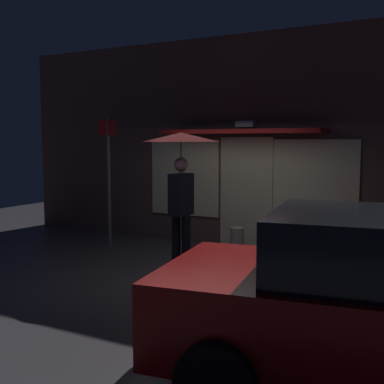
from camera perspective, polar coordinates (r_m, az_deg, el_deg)
The scene contains 5 objects.
ground_plane at distance 7.98m, azimuth 0.37°, elevation -9.37°, with size 18.00×18.00×0.00m, color #423F44.
building_facade at distance 9.83m, azimuth 6.77°, elevation 5.77°, with size 10.99×1.00×4.21m.
person_with_umbrella at distance 8.16m, azimuth -1.30°, elevation 3.72°, with size 1.29×1.29×2.26m.
street_sign_post at distance 9.78m, azimuth -9.75°, elevation 2.18°, with size 0.40×0.07×2.63m.
sidewalk_bollard at distance 9.10m, azimuth 5.32°, elevation -5.80°, with size 0.26×0.26×0.52m, color #B2A899.
Camera 1 is at (3.58, -6.82, 2.10)m, focal length 45.53 mm.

